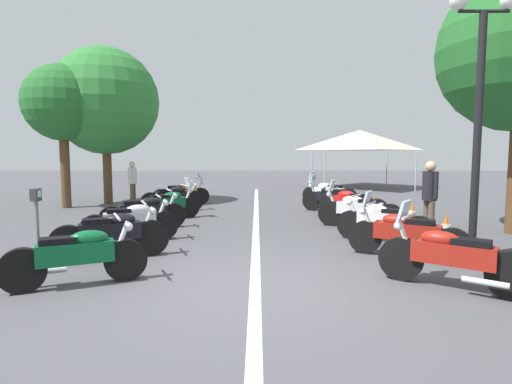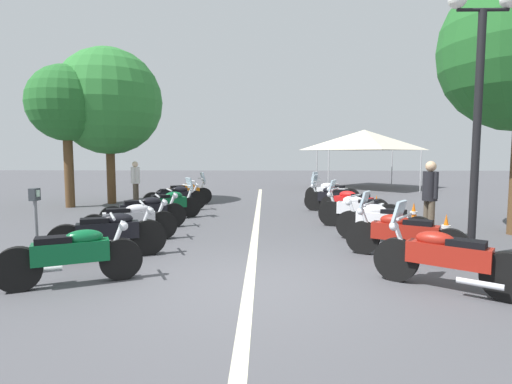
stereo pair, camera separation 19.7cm
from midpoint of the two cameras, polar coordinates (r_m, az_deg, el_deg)
ground_plane at (r=6.00m, az=-1.08°, el=-13.07°), size 80.00×80.00×0.00m
lane_centre_stripe at (r=11.11m, az=-0.50°, el=-4.43°), size 21.19×0.16×0.01m
motorcycle_left_row_0 at (r=6.44m, az=-24.60°, el=-8.09°), size 1.02×1.85×0.99m
motorcycle_left_row_1 at (r=7.83m, az=-20.31°, el=-5.50°), size 0.99×1.97×1.01m
motorcycle_left_row_2 at (r=9.17m, az=-17.75°, el=-3.92°), size 0.97×1.96×1.00m
motorcycle_left_row_3 at (r=10.60m, az=-15.96°, el=-2.65°), size 1.05×2.01×0.99m
motorcycle_left_row_4 at (r=12.02m, az=-12.74°, el=-1.62°), size 1.21×1.74×1.19m
motorcycle_left_row_5 at (r=13.67m, az=-11.96°, el=-0.75°), size 1.04×1.97×1.01m
motorcycle_left_row_6 at (r=15.18m, az=-10.73°, el=-0.12°), size 1.09×1.99×1.20m
motorcycle_right_row_0 at (r=6.33m, az=24.84°, el=-8.18°), size 1.34×1.76×1.21m
motorcycle_right_row_1 at (r=7.86m, az=19.52°, el=-5.44°), size 1.19×1.93×1.20m
motorcycle_right_row_2 at (r=9.10m, az=16.79°, el=-3.96°), size 1.27×1.82×1.00m
motorcycle_right_row_3 at (r=10.71m, az=13.66°, el=-2.40°), size 1.09×2.01×1.22m
motorcycle_right_row_4 at (r=12.19m, az=12.79°, el=-1.52°), size 1.40×1.78×1.00m
motorcycle_right_row_5 at (r=13.46m, az=10.34°, el=-0.78°), size 1.16×1.96×1.21m
motorcycle_right_row_6 at (r=15.14m, az=9.77°, el=-0.07°), size 1.27×1.85×1.22m
street_lamp_twin_globe at (r=8.55m, az=28.40°, el=13.94°), size 0.32×1.22×4.76m
parking_meter at (r=8.18m, az=-29.06°, el=-2.32°), size 0.18×0.13×1.29m
traffic_cone_0 at (r=11.61m, az=20.64°, el=-2.91°), size 0.36×0.36×0.61m
traffic_cone_1 at (r=9.67m, az=24.59°, el=-4.66°), size 0.36×0.36×0.61m
traffic_cone_2 at (r=13.29m, az=15.88°, el=-1.75°), size 0.36×0.36×0.61m
bystander_0 at (r=9.83m, az=22.69°, el=-0.14°), size 0.52×0.32×1.74m
bystander_1 at (r=15.60m, az=-17.30°, el=1.65°), size 0.53×0.32×1.62m
roadside_tree_0 at (r=16.46m, az=-20.77°, el=11.81°), size 3.94×3.94×5.81m
roadside_tree_1 at (r=15.82m, az=-25.89°, el=11.11°), size 2.63×2.63×4.97m
event_tent at (r=23.22m, az=14.10°, el=7.10°), size 5.06×5.06×3.20m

